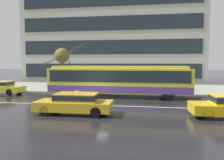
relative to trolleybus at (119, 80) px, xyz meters
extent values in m
plane|color=black|center=(-1.68, -2.98, -1.53)|extent=(160.00, 160.00, 0.00)
cube|color=gray|center=(-1.68, 6.60, -1.46)|extent=(80.00, 10.00, 0.14)
cube|color=silver|center=(-1.68, -4.18, -1.53)|extent=(72.00, 0.14, 0.01)
cube|color=yellow|center=(-0.02, 0.00, -0.04)|extent=(12.46, 2.70, 2.15)
cube|color=yellow|center=(-0.02, 0.00, 1.13)|extent=(11.71, 2.43, 0.20)
cube|color=#1E2833|center=(-0.02, 0.00, 0.39)|extent=(11.97, 2.72, 0.99)
cube|color=#6043A6|center=(-0.02, 0.00, -0.73)|extent=(12.34, 2.73, 0.60)
cube|color=#1E2833|center=(6.15, -0.07, 0.39)|extent=(0.15, 2.24, 1.08)
cube|color=black|center=(6.00, -0.07, 0.93)|extent=(0.18, 1.94, 0.28)
cylinder|color=black|center=(-4.98, 0.41, 2.34)|extent=(4.99, 0.12, 2.27)
cylinder|color=black|center=(-4.99, -0.29, 2.34)|extent=(4.99, 0.12, 2.27)
cylinder|color=black|center=(4.22, 1.07, -1.01)|extent=(1.04, 0.31, 1.04)
cylinder|color=black|center=(4.20, -1.17, -1.01)|extent=(1.04, 0.31, 1.04)
cylinder|color=black|center=(-3.98, 1.17, -1.01)|extent=(1.04, 0.31, 1.04)
cylinder|color=black|center=(-4.01, -1.08, -1.01)|extent=(1.04, 0.31, 1.04)
cube|color=gold|center=(-1.83, -7.05, -1.03)|extent=(4.59, 1.88, 0.55)
cube|color=gold|center=(-1.64, -7.05, -0.51)|extent=(2.49, 1.59, 0.48)
cube|color=#1E2833|center=(-1.64, -7.05, -0.49)|extent=(2.54, 1.61, 0.31)
cube|color=silver|center=(-1.64, -7.05, -0.20)|extent=(0.28, 0.16, 0.12)
cylinder|color=black|center=(-3.32, -7.88, -1.22)|extent=(0.62, 0.21, 0.62)
cylinder|color=black|center=(-3.35, -6.28, -1.22)|extent=(0.62, 0.21, 0.62)
cylinder|color=black|center=(-0.31, -7.83, -1.22)|extent=(0.62, 0.21, 0.62)
cylinder|color=black|center=(-0.33, -6.23, -1.22)|extent=(0.62, 0.21, 0.62)
cylinder|color=black|center=(5.74, -7.41, -1.22)|extent=(0.63, 0.23, 0.62)
cylinder|color=black|center=(5.66, -5.84, -1.22)|extent=(0.63, 0.23, 0.62)
cube|color=yellow|center=(-11.74, 0.14, -1.03)|extent=(4.47, 1.81, 0.55)
cylinder|color=black|center=(-10.26, 0.94, -1.22)|extent=(0.62, 0.20, 0.62)
cylinder|color=black|center=(-10.26, -0.67, -1.22)|extent=(0.62, 0.20, 0.62)
cylinder|color=black|center=(2.62, 2.11, -0.97)|extent=(0.14, 0.14, 0.85)
cylinder|color=black|center=(2.62, 1.95, -0.97)|extent=(0.14, 0.14, 0.85)
cylinder|color=#25222D|center=(2.62, 2.03, -0.23)|extent=(0.38, 0.38, 0.63)
sphere|color=tan|center=(2.62, 2.03, 0.21)|extent=(0.24, 0.24, 0.24)
cone|color=black|center=(2.61, 2.15, 0.50)|extent=(1.22, 1.22, 0.25)
cylinder|color=#333333|center=(2.61, 2.15, -0.02)|extent=(0.02, 0.02, 0.80)
cylinder|color=black|center=(3.10, 4.18, -0.98)|extent=(0.14, 0.14, 0.82)
cylinder|color=black|center=(2.94, 4.18, -0.98)|extent=(0.14, 0.14, 0.82)
cylinder|color=gray|center=(3.02, 4.18, -0.29)|extent=(0.37, 0.37, 0.57)
sphere|color=tan|center=(3.02, 4.18, 0.10)|extent=(0.21, 0.21, 0.21)
cylinder|color=#222346|center=(3.60, 3.15, -0.97)|extent=(0.14, 0.14, 0.85)
cylinder|color=#222346|center=(3.76, 3.18, -0.97)|extent=(0.14, 0.14, 0.85)
cylinder|color=navy|center=(3.68, 3.16, -0.22)|extent=(0.42, 0.42, 0.64)
sphere|color=#E29C80|center=(3.68, 3.16, 0.20)|extent=(0.21, 0.21, 0.21)
cone|color=black|center=(3.80, 3.19, 0.49)|extent=(1.14, 1.14, 0.29)
cylinder|color=#333333|center=(3.80, 3.19, -0.04)|extent=(0.02, 0.02, 0.78)
cylinder|color=#1A214E|center=(-2.75, 3.37, -0.96)|extent=(0.14, 0.14, 0.86)
cylinder|color=#1A214E|center=(-2.72, 3.53, -0.96)|extent=(0.14, 0.14, 0.86)
cylinder|color=maroon|center=(-2.73, 3.45, -0.25)|extent=(0.42, 0.42, 0.56)
sphere|color=#DC887C|center=(-2.73, 3.45, 0.13)|extent=(0.20, 0.20, 0.20)
cylinder|color=brown|center=(-6.65, 3.46, 0.14)|extent=(0.29, 0.29, 3.08)
cylinder|color=brown|center=(-6.69, 3.79, 0.72)|extent=(0.22, 0.77, 0.81)
cylinder|color=brown|center=(-6.22, 3.03, 0.80)|extent=(1.01, 1.01, 1.06)
cylinder|color=brown|center=(-6.34, 3.86, 1.05)|extent=(0.79, 0.96, 1.31)
cylinder|color=brown|center=(-6.36, 3.97, 0.68)|extent=(0.72, 1.13, 0.81)
sphere|color=brown|center=(-6.65, 3.46, 2.28)|extent=(1.63, 1.63, 1.63)
cube|color=#B3B5A6|center=(-3.16, 18.60, 8.72)|extent=(27.70, 11.61, 20.51)
cube|color=#1E2833|center=(-3.16, 12.77, 0.35)|extent=(26.03, 0.06, 2.05)
cube|color=#1E2833|center=(-3.16, 12.77, 3.76)|extent=(26.03, 0.06, 2.05)
cube|color=#1E2833|center=(-3.16, 12.77, 7.18)|extent=(26.03, 0.06, 2.05)
camera|label=1|loc=(2.56, -20.04, 1.57)|focal=36.57mm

